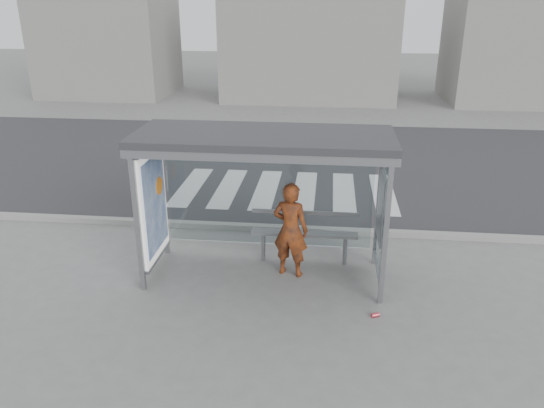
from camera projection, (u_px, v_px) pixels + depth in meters
The scene contains 11 objects.
ground at pixel (264, 275), 9.55m from camera, with size 80.00×80.00×0.00m, color slate.
road at pixel (293, 162), 16.02m from camera, with size 30.00×10.00×0.01m, color #2E2E31.
curb at pixel (275, 228), 11.33m from camera, with size 30.00×0.18×0.12m, color gray.
crosswalk at pixel (286, 190), 13.71m from camera, with size 5.55×3.00×0.00m.
bus_shelter at pixel (242, 169), 8.92m from camera, with size 4.25×1.65×2.62m.
building_left at pixel (107, 32), 26.10m from camera, with size 6.00×5.00×6.00m, color gray.
building_center at pixel (310, 44), 25.27m from camera, with size 8.00×5.00×5.00m, color gray.
building_right at pixel (509, 23), 23.99m from camera, with size 5.00×5.00×7.00m, color gray.
person at pixel (291, 230), 9.29m from camera, with size 0.64×0.42×1.74m, color #EF5116.
bench at pixel (304, 233), 9.80m from camera, with size 1.96×0.24×1.02m.
soda_can at pixel (375, 315), 8.30m from camera, with size 0.07×0.07×0.13m, color #E34353.
Camera 1 is at (1.05, -8.34, 4.71)m, focal length 35.00 mm.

